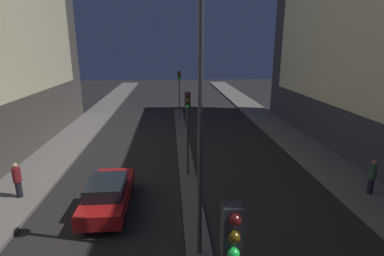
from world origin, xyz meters
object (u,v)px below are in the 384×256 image
pedestrian_on_left_sidewalk (17,179)px  pedestrian_on_right_sidewalk (372,176)px  car_left_lane (108,193)px  traffic_light_mid (188,115)px  traffic_light_far (179,84)px  street_lamp (201,56)px

pedestrian_on_left_sidewalk → pedestrian_on_right_sidewalk: 17.34m
car_left_lane → pedestrian_on_left_sidewalk: pedestrian_on_left_sidewalk is taller
traffic_light_mid → traffic_light_far: 13.90m
traffic_light_mid → street_lamp: bearing=-90.0°
traffic_light_far → pedestrian_on_left_sidewalk: (-8.38, -16.08, -2.52)m
pedestrian_on_right_sidewalk → car_left_lane: bearing=-178.9°
street_lamp → traffic_light_mid: bearing=90.0°
traffic_light_mid → pedestrian_on_right_sidewalk: traffic_light_mid is taller
traffic_light_mid → traffic_light_far: size_ratio=1.00×
traffic_light_mid → traffic_light_far: bearing=90.0°
street_lamp → car_left_lane: size_ratio=2.01×
traffic_light_mid → street_lamp: 7.63m
traffic_light_mid → street_lamp: size_ratio=0.50×
pedestrian_on_right_sidewalk → pedestrian_on_left_sidewalk: bearing=176.9°
car_left_lane → traffic_light_far: bearing=77.4°
car_left_lane → pedestrian_on_right_sidewalk: (12.81, 0.24, 0.33)m
pedestrian_on_left_sidewalk → street_lamp: bearing=-29.0°
street_lamp → pedestrian_on_left_sidewalk: (-8.38, 4.65, -5.91)m
traffic_light_mid → street_lamp: (0.00, -6.84, 3.39)m
street_lamp → pedestrian_on_right_sidewalk: size_ratio=5.45×
car_left_lane → pedestrian_on_left_sidewalk: (-4.51, 1.17, 0.32)m
traffic_light_mid → pedestrian_on_left_sidewalk: bearing=-165.4°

